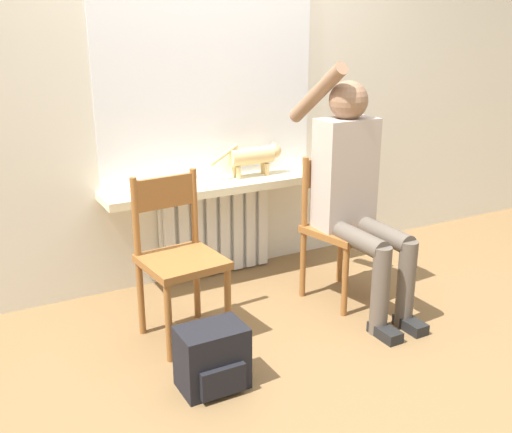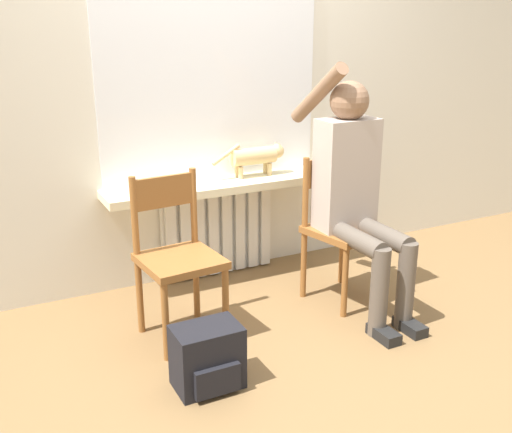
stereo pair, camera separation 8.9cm
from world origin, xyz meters
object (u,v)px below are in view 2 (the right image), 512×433
chair_left (177,255)px  person (356,186)px  backpack (208,358)px  chair_right (340,226)px  cat (256,156)px

chair_left → person: (1.04, -0.12, 0.27)m
chair_left → backpack: 0.61m
chair_right → cat: cat is taller
chair_left → cat: 1.04m
person → chair_left: bearing=173.6°
person → backpack: person is taller
chair_right → backpack: 1.24m
chair_left → backpack: chair_left is taller
chair_right → backpack: size_ratio=2.84×
cat → chair_left: bearing=-142.0°
chair_left → cat: bearing=32.8°
chair_right → person: size_ratio=0.62×
person → cat: person is taller
chair_right → chair_left: bearing=167.9°
person → cat: size_ratio=2.77×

